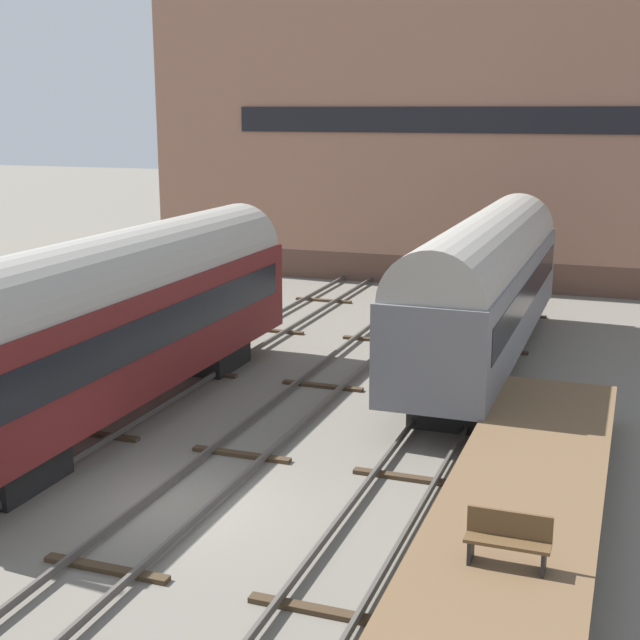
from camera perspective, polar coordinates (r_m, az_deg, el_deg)
ground_plane at (r=19.97m, az=-8.73°, el=-11.66°), size 200.00×200.00×0.00m
track_left at (r=22.13m, az=-18.58°, el=-9.28°), size 2.60×60.00×0.26m
track_middle at (r=19.91m, az=-8.75°, el=-11.29°), size 2.60×60.00×0.26m
track_right at (r=18.42m, az=3.25°, el=-13.26°), size 2.60×60.00×0.26m
train_car_grey at (r=29.53m, az=10.48°, el=2.40°), size 2.95×16.27×5.12m
train_car_maroon at (r=24.93m, az=-12.42°, el=0.47°), size 2.94×15.76×5.22m
station_platform at (r=18.43m, az=12.85°, el=-10.76°), size 3.07×15.49×1.04m
bench at (r=15.37m, az=11.96°, el=-13.46°), size 1.40×0.40×0.91m
warehouse_building at (r=49.20m, az=10.94°, el=11.70°), size 32.84×13.36×14.41m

